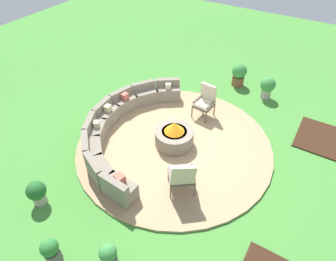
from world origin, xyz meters
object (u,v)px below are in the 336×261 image
(curved_stone_bench, at_px, (121,126))
(potted_plant_3, at_px, (267,87))
(potted_plant_2, at_px, (109,255))
(potted_plant_0, at_px, (51,251))
(potted_plant_4, at_px, (37,192))
(lounge_chair_front_left, at_px, (182,175))
(potted_plant_1, at_px, (239,74))
(lounge_chair_front_right, at_px, (206,100))
(fire_pit, at_px, (174,136))

(curved_stone_bench, distance_m, potted_plant_3, 5.03)
(curved_stone_bench, relative_size, potted_plant_2, 7.59)
(potted_plant_0, xyz_separation_m, potted_plant_4, (0.78, 1.32, 0.02))
(potted_plant_2, distance_m, potted_plant_4, 2.31)
(curved_stone_bench, height_order, lounge_chair_front_left, lounge_chair_front_left)
(potted_plant_1, bearing_deg, lounge_chair_front_right, 175.00)
(potted_plant_0, relative_size, potted_plant_4, 1.01)
(potted_plant_0, relative_size, potted_plant_3, 0.85)
(lounge_chair_front_right, relative_size, potted_plant_2, 1.72)
(lounge_chair_front_left, relative_size, potted_plant_2, 1.69)
(lounge_chair_front_right, relative_size, potted_plant_1, 1.28)
(lounge_chair_front_right, height_order, potted_plant_0, lounge_chair_front_right)
(lounge_chair_front_left, xyz_separation_m, lounge_chair_front_right, (2.93, 0.83, 0.01))
(curved_stone_bench, xyz_separation_m, potted_plant_3, (4.07, -2.96, 0.10))
(fire_pit, xyz_separation_m, potted_plant_0, (-4.02, 0.34, -0.00))
(curved_stone_bench, xyz_separation_m, potted_plant_2, (-3.09, -2.14, -0.02))
(potted_plant_1, relative_size, potted_plant_2, 1.35)
(fire_pit, height_order, potted_plant_3, fire_pit)
(fire_pit, distance_m, potted_plant_3, 3.92)
(lounge_chair_front_right, bearing_deg, potted_plant_3, -117.58)
(potted_plant_2, bearing_deg, potted_plant_4, 83.26)
(curved_stone_bench, xyz_separation_m, potted_plant_4, (-2.82, 0.15, 0.02))
(lounge_chair_front_right, bearing_deg, potted_plant_1, -89.47)
(lounge_chair_front_left, height_order, potted_plant_0, lounge_chair_front_left)
(curved_stone_bench, relative_size, lounge_chair_front_left, 4.49)
(fire_pit, height_order, lounge_chair_front_right, lounge_chair_front_right)
(fire_pit, bearing_deg, potted_plant_3, -21.80)
(lounge_chair_front_left, bearing_deg, potted_plant_2, -135.36)
(potted_plant_1, xyz_separation_m, potted_plant_3, (-0.30, -1.11, -0.00))
(potted_plant_3, bearing_deg, potted_plant_0, 166.82)
(potted_plant_4, bearing_deg, potted_plant_0, -120.55)
(potted_plant_1, xyz_separation_m, potted_plant_4, (-7.18, 2.00, -0.08))
(lounge_chair_front_right, xyz_separation_m, potted_plant_0, (-5.64, 0.48, -0.26))
(lounge_chair_front_left, height_order, potted_plant_4, lounge_chair_front_left)
(curved_stone_bench, xyz_separation_m, potted_plant_0, (-3.60, -1.17, 0.00))
(potted_plant_2, bearing_deg, lounge_chair_front_left, -8.47)
(potted_plant_2, bearing_deg, fire_pit, 10.29)
(fire_pit, height_order, potted_plant_2, fire_pit)
(potted_plant_1, bearing_deg, potted_plant_3, -104.96)
(potted_plant_0, height_order, potted_plant_3, potted_plant_3)
(potted_plant_3, distance_m, potted_plant_4, 7.56)
(potted_plant_1, height_order, potted_plant_2, potted_plant_1)
(curved_stone_bench, distance_m, lounge_chair_front_right, 2.64)
(lounge_chair_front_left, bearing_deg, fire_pit, 89.62)
(potted_plant_2, height_order, potted_plant_3, potted_plant_3)
(curved_stone_bench, height_order, potted_plant_1, potted_plant_1)
(potted_plant_2, bearing_deg, curved_stone_bench, 34.74)
(curved_stone_bench, relative_size, potted_plant_1, 5.62)
(lounge_chair_front_right, height_order, potted_plant_2, lounge_chair_front_right)
(fire_pit, xyz_separation_m, potted_plant_1, (3.94, -0.34, 0.10))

